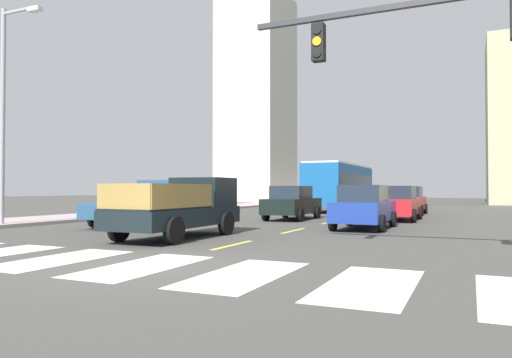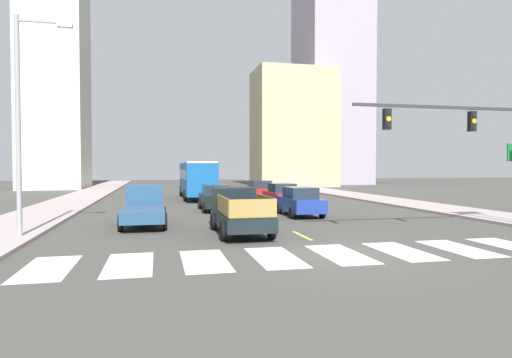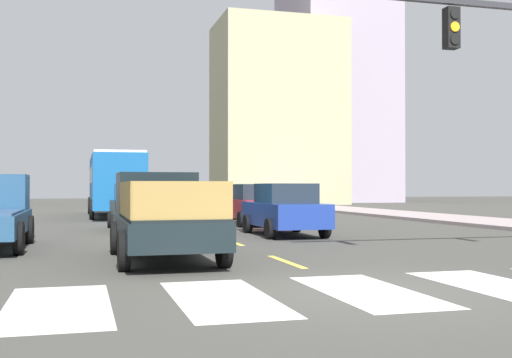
% 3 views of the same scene
% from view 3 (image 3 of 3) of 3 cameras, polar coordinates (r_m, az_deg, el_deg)
% --- Properties ---
extents(ground_plane, '(160.00, 160.00, 0.00)m').
position_cam_3_polar(ground_plane, '(10.10, 9.92, -9.92)').
color(ground_plane, '#43423E').
extents(sidewalk_right, '(3.98, 110.00, 0.15)m').
position_cam_3_polar(sidewalk_right, '(31.97, 16.82, -3.42)').
color(sidewalk_right, '#A89798').
rests_on(sidewalk_right, ground).
extents(crosswalk_stripe_2, '(1.40, 3.39, 0.01)m').
position_cam_3_polar(crosswalk_stripe_2, '(9.16, -17.41, -10.83)').
color(crosswalk_stripe_2, silver).
rests_on(crosswalk_stripe_2, ground).
extents(crosswalk_stripe_3, '(1.40, 3.39, 0.01)m').
position_cam_3_polar(crosswalk_stripe_3, '(9.36, -3.04, -10.63)').
color(crosswalk_stripe_3, silver).
rests_on(crosswalk_stripe_3, ground).
extents(crosswalk_stripe_4, '(1.40, 3.39, 0.01)m').
position_cam_3_polar(crosswalk_stripe_4, '(10.10, 9.92, -9.89)').
color(crosswalk_stripe_4, silver).
rests_on(crosswalk_stripe_4, ground).
extents(crosswalk_stripe_5, '(1.40, 3.39, 0.01)m').
position_cam_3_polar(crosswalk_stripe_5, '(11.26, 20.62, -8.90)').
color(crosswalk_stripe_5, silver).
rests_on(crosswalk_stripe_5, ground).
extents(lane_dash_0, '(0.16, 2.40, 0.01)m').
position_cam_3_polar(lane_dash_0, '(13.79, 2.72, -7.43)').
color(lane_dash_0, '#E3D148').
rests_on(lane_dash_0, ground).
extents(lane_dash_1, '(0.16, 2.40, 0.01)m').
position_cam_3_polar(lane_dash_1, '(18.58, -2.12, -5.68)').
color(lane_dash_1, '#E3D148').
rests_on(lane_dash_1, ground).
extents(lane_dash_2, '(0.16, 2.40, 0.01)m').
position_cam_3_polar(lane_dash_2, '(23.46, -4.95, -4.63)').
color(lane_dash_2, '#E3D148').
rests_on(lane_dash_2, ground).
extents(lane_dash_3, '(0.16, 2.40, 0.01)m').
position_cam_3_polar(lane_dash_3, '(28.38, -6.79, -3.94)').
color(lane_dash_3, '#E3D148').
rests_on(lane_dash_3, ground).
extents(lane_dash_4, '(0.16, 2.40, 0.01)m').
position_cam_3_polar(lane_dash_4, '(33.32, -8.09, -3.46)').
color(lane_dash_4, '#E3D148').
rests_on(lane_dash_4, ground).
extents(lane_dash_5, '(0.16, 2.40, 0.01)m').
position_cam_3_polar(lane_dash_5, '(38.28, -9.05, -3.09)').
color(lane_dash_5, '#E3D148').
rests_on(lane_dash_5, ground).
extents(lane_dash_6, '(0.16, 2.40, 0.01)m').
position_cam_3_polar(lane_dash_6, '(43.25, -9.79, -2.81)').
color(lane_dash_6, '#E3D148').
rests_on(lane_dash_6, ground).
extents(lane_dash_7, '(0.16, 2.40, 0.01)m').
position_cam_3_polar(lane_dash_7, '(48.22, -10.37, -2.59)').
color(lane_dash_7, '#E3D148').
rests_on(lane_dash_7, ground).
extents(pickup_stakebed, '(2.18, 5.20, 1.96)m').
position_cam_3_polar(pickup_stakebed, '(14.49, -8.42, -3.39)').
color(pickup_stakebed, black).
rests_on(pickup_stakebed, ground).
extents(city_bus, '(2.72, 10.80, 3.32)m').
position_cam_3_polar(city_bus, '(35.02, -12.58, -0.12)').
color(city_bus, '#145495').
rests_on(city_bus, ground).
extents(sedan_near_left, '(2.02, 4.40, 1.72)m').
position_cam_3_polar(sedan_near_left, '(32.37, -3.32, -2.02)').
color(sedan_near_left, red).
rests_on(sedan_near_left, ground).
extents(sedan_mid, '(2.02, 4.40, 1.72)m').
position_cam_3_polar(sedan_mid, '(21.03, 2.58, -2.76)').
color(sedan_mid, navy).
rests_on(sedan_mid, ground).
extents(sedan_far, '(2.02, 4.40, 1.72)m').
position_cam_3_polar(sedan_far, '(26.57, -0.15, -2.32)').
color(sedan_far, red).
rests_on(sedan_far, ground).
extents(sedan_near_right, '(2.02, 4.40, 1.72)m').
position_cam_3_polar(sedan_near_right, '(24.17, -10.67, -2.47)').
color(sedan_near_right, black).
rests_on(sedan_near_right, ground).
extents(block_mid_left, '(10.16, 11.96, 35.33)m').
position_cam_3_polar(block_mid_left, '(70.77, 7.16, 12.43)').
color(block_mid_left, '#988D9E').
rests_on(block_mid_left, ground).
extents(block_mid_right, '(11.22, 8.05, 16.67)m').
position_cam_3_polar(block_mid_right, '(58.77, 1.95, 5.89)').
color(block_mid_right, tan).
rests_on(block_mid_right, ground).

